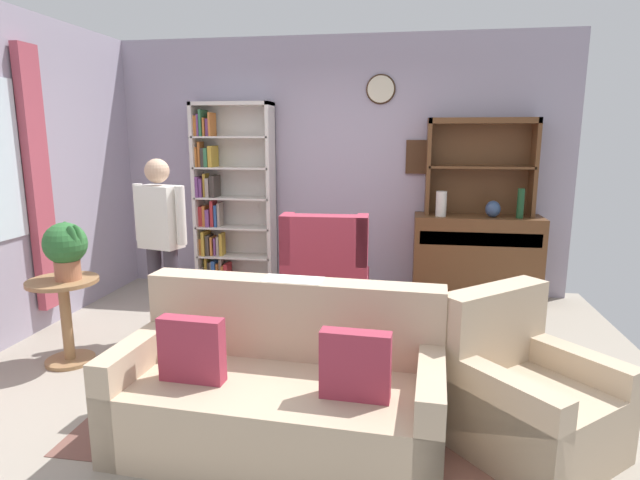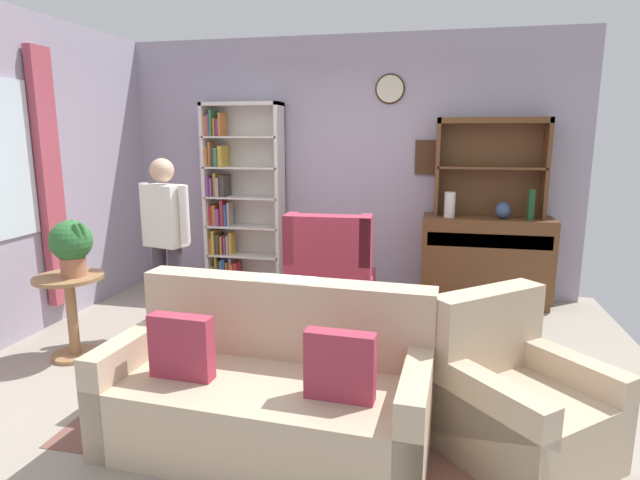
{
  "view_description": "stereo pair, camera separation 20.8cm",
  "coord_description": "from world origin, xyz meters",
  "px_view_note": "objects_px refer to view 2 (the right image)",
  "views": [
    {
      "loc": [
        0.73,
        -3.69,
        1.75
      ],
      "look_at": [
        0.1,
        0.2,
        0.95
      ],
      "focal_mm": 29.17,
      "sensor_mm": 36.0,
      "label": 1
    },
    {
      "loc": [
        0.93,
        -3.65,
        1.75
      ],
      "look_at": [
        0.1,
        0.2,
        0.95
      ],
      "focal_mm": 29.17,
      "sensor_mm": 36.0,
      "label": 2
    }
  ],
  "objects_px": {
    "vase_round": "(503,210)",
    "sideboard_hutch": "(491,154)",
    "bottle_wine": "(531,205)",
    "couch_floral": "(270,391)",
    "book_stack": "(353,318)",
    "vase_tall": "(450,205)",
    "person_reading": "(166,236)",
    "sideboard": "(485,256)",
    "plant_stand": "(71,307)",
    "armchair_floral": "(518,405)",
    "wingback_chair": "(331,282)",
    "potted_plant_large": "(72,244)",
    "bookshelf": "(238,200)",
    "coffee_table": "(340,337)"
  },
  "relations": [
    {
      "from": "couch_floral",
      "to": "coffee_table",
      "type": "distance_m",
      "value": 0.82
    },
    {
      "from": "couch_floral",
      "to": "armchair_floral",
      "type": "relative_size",
      "value": 1.71
    },
    {
      "from": "book_stack",
      "to": "bottle_wine",
      "type": "bearing_deg",
      "value": 52.49
    },
    {
      "from": "wingback_chair",
      "to": "potted_plant_large",
      "type": "relative_size",
      "value": 2.39
    },
    {
      "from": "sideboard_hutch",
      "to": "couch_floral",
      "type": "bearing_deg",
      "value": -115.49
    },
    {
      "from": "couch_floral",
      "to": "plant_stand",
      "type": "xyz_separation_m",
      "value": [
        -1.89,
        0.79,
        0.1
      ]
    },
    {
      "from": "vase_tall",
      "to": "couch_floral",
      "type": "relative_size",
      "value": 0.14
    },
    {
      "from": "wingback_chair",
      "to": "potted_plant_large",
      "type": "xyz_separation_m",
      "value": [
        -1.79,
        -1.24,
        0.54
      ]
    },
    {
      "from": "sideboard_hutch",
      "to": "coffee_table",
      "type": "distance_m",
      "value": 2.78
    },
    {
      "from": "bookshelf",
      "to": "wingback_chair",
      "type": "xyz_separation_m",
      "value": [
        1.28,
        -0.94,
        -0.63
      ]
    },
    {
      "from": "plant_stand",
      "to": "person_reading",
      "type": "bearing_deg",
      "value": 45.11
    },
    {
      "from": "vase_tall",
      "to": "person_reading",
      "type": "height_order",
      "value": "person_reading"
    },
    {
      "from": "vase_round",
      "to": "armchair_floral",
      "type": "bearing_deg",
      "value": -94.13
    },
    {
      "from": "sideboard",
      "to": "sideboard_hutch",
      "type": "bearing_deg",
      "value": 90.0
    },
    {
      "from": "bookshelf",
      "to": "wingback_chair",
      "type": "bearing_deg",
      "value": -36.34
    },
    {
      "from": "bookshelf",
      "to": "potted_plant_large",
      "type": "height_order",
      "value": "bookshelf"
    },
    {
      "from": "vase_round",
      "to": "armchair_floral",
      "type": "height_order",
      "value": "vase_round"
    },
    {
      "from": "sideboard",
      "to": "potted_plant_large",
      "type": "height_order",
      "value": "potted_plant_large"
    },
    {
      "from": "vase_round",
      "to": "person_reading",
      "type": "distance_m",
      "value": 3.26
    },
    {
      "from": "bookshelf",
      "to": "plant_stand",
      "type": "distance_m",
      "value": 2.34
    },
    {
      "from": "vase_round",
      "to": "sideboard_hutch",
      "type": "bearing_deg",
      "value": 126.48
    },
    {
      "from": "couch_floral",
      "to": "wingback_chair",
      "type": "height_order",
      "value": "wingback_chair"
    },
    {
      "from": "vase_round",
      "to": "plant_stand",
      "type": "xyz_separation_m",
      "value": [
        -3.45,
        -2.04,
        -0.59
      ]
    },
    {
      "from": "sideboard",
      "to": "wingback_chair",
      "type": "xyz_separation_m",
      "value": [
        -1.47,
        -0.86,
        -0.13
      ]
    },
    {
      "from": "bookshelf",
      "to": "bottle_wine",
      "type": "relative_size",
      "value": 6.94
    },
    {
      "from": "bottle_wine",
      "to": "couch_floral",
      "type": "xyz_separation_m",
      "value": [
        -1.82,
        -2.8,
        -0.76
      ]
    },
    {
      "from": "person_reading",
      "to": "vase_tall",
      "type": "bearing_deg",
      "value": 31.75
    },
    {
      "from": "bookshelf",
      "to": "sideboard_hutch",
      "type": "bearing_deg",
      "value": 0.53
    },
    {
      "from": "sideboard",
      "to": "book_stack",
      "type": "relative_size",
      "value": 5.97
    },
    {
      "from": "bottle_wine",
      "to": "plant_stand",
      "type": "height_order",
      "value": "bottle_wine"
    },
    {
      "from": "bottle_wine",
      "to": "couch_floral",
      "type": "bearing_deg",
      "value": -123.01
    },
    {
      "from": "wingback_chair",
      "to": "couch_floral",
      "type": "bearing_deg",
      "value": -88.77
    },
    {
      "from": "sideboard",
      "to": "vase_round",
      "type": "relative_size",
      "value": 7.65
    },
    {
      "from": "vase_round",
      "to": "plant_stand",
      "type": "relative_size",
      "value": 0.25
    },
    {
      "from": "sideboard",
      "to": "vase_round",
      "type": "distance_m",
      "value": 0.52
    },
    {
      "from": "armchair_floral",
      "to": "person_reading",
      "type": "xyz_separation_m",
      "value": [
        -2.71,
        1.16,
        0.62
      ]
    },
    {
      "from": "couch_floral",
      "to": "potted_plant_large",
      "type": "distance_m",
      "value": 2.09
    },
    {
      "from": "armchair_floral",
      "to": "sideboard_hutch",
      "type": "bearing_deg",
      "value": 88.76
    },
    {
      "from": "vase_round",
      "to": "person_reading",
      "type": "relative_size",
      "value": 0.11
    },
    {
      "from": "potted_plant_large",
      "to": "person_reading",
      "type": "height_order",
      "value": "person_reading"
    },
    {
      "from": "wingback_chair",
      "to": "vase_round",
      "type": "bearing_deg",
      "value": 26.19
    },
    {
      "from": "bottle_wine",
      "to": "book_stack",
      "type": "relative_size",
      "value": 1.39
    },
    {
      "from": "vase_tall",
      "to": "sideboard",
      "type": "bearing_deg",
      "value": 11.63
    },
    {
      "from": "sideboard_hutch",
      "to": "bottle_wine",
      "type": "relative_size",
      "value": 3.63
    },
    {
      "from": "potted_plant_large",
      "to": "armchair_floral",
      "type": "bearing_deg",
      "value": -10.91
    },
    {
      "from": "person_reading",
      "to": "coffee_table",
      "type": "distance_m",
      "value": 1.79
    },
    {
      "from": "person_reading",
      "to": "armchair_floral",
      "type": "bearing_deg",
      "value": -23.2
    },
    {
      "from": "sideboard",
      "to": "bottle_wine",
      "type": "distance_m",
      "value": 0.69
    },
    {
      "from": "potted_plant_large",
      "to": "sideboard",
      "type": "bearing_deg",
      "value": 32.72
    },
    {
      "from": "vase_round",
      "to": "coffee_table",
      "type": "bearing_deg",
      "value": -122.23
    }
  ]
}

